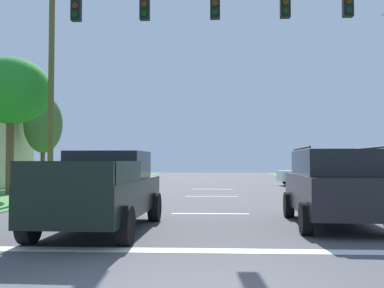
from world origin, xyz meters
name	(u,v)px	position (x,y,z in m)	size (l,w,h in m)	color
stop_bar_stripe	(208,251)	(0.00, 3.14, 0.00)	(12.95, 0.45, 0.01)	white
lane_dash_0	(210,214)	(0.00, 9.14, 0.00)	(0.15, 2.50, 0.01)	white
lane_dash_1	(212,196)	(0.00, 16.23, 0.00)	(0.15, 2.50, 0.01)	white
lane_dash_2	(212,189)	(0.00, 21.65, 0.00)	(0.15, 2.50, 0.01)	white
overhead_signal_span	(211,70)	(0.03, 9.06, 4.64)	(15.60, 0.31, 8.09)	brown
pickup_truck	(103,191)	(-2.61, 5.54, 0.97)	(2.42, 5.46, 1.95)	black
suv_black	(334,185)	(3.27, 6.59, 1.06)	(2.38, 4.88, 2.05)	black
distant_car_crossing_white	(310,174)	(6.71, 25.82, 0.79)	(4.44, 2.32, 1.52)	silver
utility_pole_near_left	(51,82)	(-7.63, 15.56, 5.46)	(0.27, 1.65, 11.15)	brown
tree_roadside_right	(43,124)	(-10.93, 23.16, 4.07)	(2.45, 2.45, 5.99)	brown
tree_roadside_far_right	(11,91)	(-10.05, 16.55, 5.18)	(3.98, 3.98, 6.87)	brown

